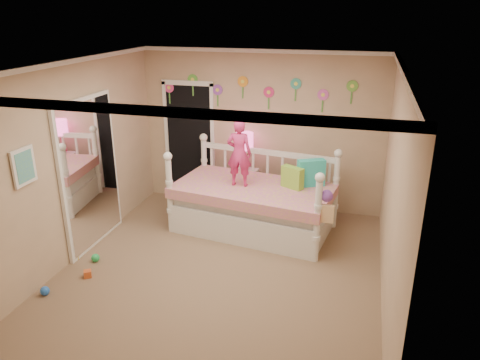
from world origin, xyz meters
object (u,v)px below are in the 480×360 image
(child, at_px, (239,153))
(nightstand, at_px, (244,189))
(daybed, at_px, (254,190))
(table_lamp, at_px, (244,145))

(child, xyz_separation_m, nightstand, (-0.12, 0.76, -0.87))
(daybed, relative_size, child, 2.37)
(nightstand, relative_size, table_lamp, 1.10)
(daybed, height_order, nightstand, daybed)
(child, bearing_deg, nightstand, -84.19)
(child, bearing_deg, daybed, -172.60)
(child, relative_size, nightstand, 1.45)
(child, height_order, nightstand, child)
(table_lamp, bearing_deg, child, -81.05)
(child, relative_size, table_lamp, 1.59)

